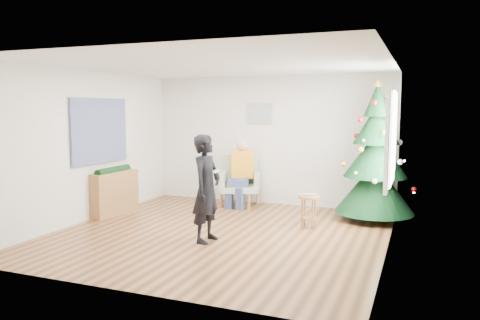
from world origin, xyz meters
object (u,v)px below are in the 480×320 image
at_px(stool, 308,211).
at_px(console, 114,193).
at_px(christmas_tree, 375,157).
at_px(standing_man, 207,188).
at_px(armchair, 240,187).

relative_size(stool, console, 0.53).
distance_m(christmas_tree, standing_man, 3.16).
bearing_deg(console, armchair, 48.83).
bearing_deg(standing_man, console, 71.66).
xyz_separation_m(armchair, standing_man, (0.46, -2.52, 0.42)).
xyz_separation_m(stool, armchair, (-1.67, 1.19, 0.10)).
height_order(armchair, console, armchair).
height_order(stool, armchair, armchair).
bearing_deg(christmas_tree, armchair, 174.86).
bearing_deg(armchair, stool, -54.16).
relative_size(standing_man, console, 1.58).
height_order(armchair, standing_man, standing_man).
height_order(christmas_tree, stool, christmas_tree).
relative_size(christmas_tree, console, 2.46).
bearing_deg(stool, standing_man, -132.44).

